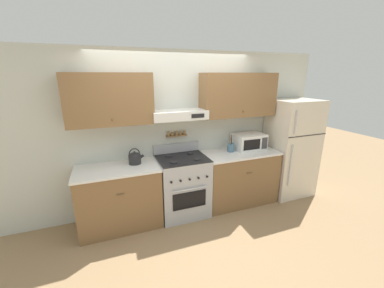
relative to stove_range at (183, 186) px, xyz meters
name	(u,v)px	position (x,y,z in m)	size (l,w,h in m)	color
ground_plane	(189,223)	(0.00, -0.31, -0.48)	(16.00, 16.00, 0.00)	#937551
wall_back	(178,121)	(0.03, 0.29, 1.00)	(5.20, 0.46, 2.55)	silver
counter_left	(120,197)	(-0.97, 0.01, -0.02)	(1.16, 0.65, 0.92)	brown
counter_right	(238,177)	(1.03, 0.01, -0.02)	(1.30, 0.65, 0.92)	brown
stove_range	(183,186)	(0.00, 0.00, 0.00)	(0.76, 0.67, 1.11)	#ADAFB5
refrigerator	(291,148)	(2.10, -0.02, 0.40)	(0.81, 0.69, 1.76)	beige
tea_kettle	(135,158)	(-0.70, 0.09, 0.53)	(0.23, 0.18, 0.23)	#232326
microwave	(249,141)	(1.26, 0.11, 0.58)	(0.53, 0.38, 0.27)	white
utensil_crock	(231,147)	(0.90, 0.09, 0.52)	(0.12, 0.12, 0.29)	slate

